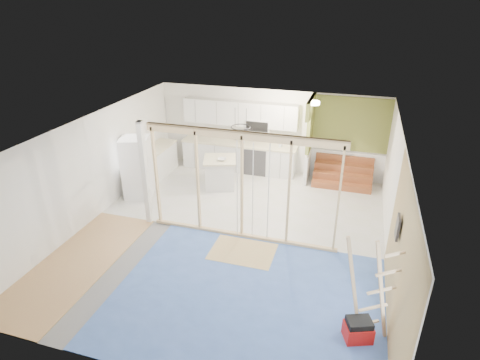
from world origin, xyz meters
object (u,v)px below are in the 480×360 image
(island, at_px, (220,173))
(toolbox, at_px, (358,330))
(ladder, at_px, (371,289))
(fridge, at_px, (137,168))

(island, bearing_deg, toolbox, -67.67)
(island, bearing_deg, ladder, -66.35)
(island, distance_m, toolbox, 6.28)
(fridge, xyz_separation_m, island, (1.97, 1.19, -0.41))
(toolbox, bearing_deg, island, 109.56)
(fridge, height_order, ladder, ladder)
(fridge, xyz_separation_m, ladder, (6.14, -3.48, 0.12))
(fridge, height_order, island, fridge)
(toolbox, distance_m, ladder, 0.79)
(toolbox, bearing_deg, ladder, 27.10)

